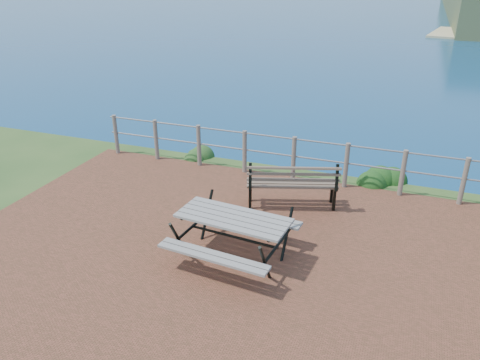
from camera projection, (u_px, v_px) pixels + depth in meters
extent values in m
cube|color=brown|center=(241.00, 259.00, 7.67)|extent=(10.00, 7.00, 0.12)
cylinder|color=#6B5B4C|center=(116.00, 134.00, 11.77)|extent=(0.10, 0.10, 1.00)
cylinder|color=#6B5B4C|center=(156.00, 140.00, 11.40)|extent=(0.10, 0.10, 1.00)
cylinder|color=#6B5B4C|center=(199.00, 146.00, 11.04)|extent=(0.10, 0.10, 1.00)
cylinder|color=#6B5B4C|center=(245.00, 152.00, 10.67)|extent=(0.10, 0.10, 1.00)
cylinder|color=#6B5B4C|center=(294.00, 158.00, 10.31)|extent=(0.10, 0.10, 1.00)
cylinder|color=#6B5B4C|center=(346.00, 165.00, 9.94)|extent=(0.10, 0.10, 1.00)
cylinder|color=#6B5B4C|center=(403.00, 173.00, 9.58)|extent=(0.10, 0.10, 1.00)
cylinder|color=#6B5B4C|center=(464.00, 181.00, 9.21)|extent=(0.10, 0.10, 1.00)
cylinder|color=slate|center=(295.00, 139.00, 10.12)|extent=(9.40, 0.04, 0.04)
cylinder|color=slate|center=(294.00, 156.00, 10.28)|extent=(9.40, 0.04, 0.04)
cube|color=gray|center=(233.00, 218.00, 7.40)|extent=(1.85, 0.90, 0.04)
cube|color=gray|center=(233.00, 234.00, 7.52)|extent=(1.81, 0.43, 0.04)
cube|color=gray|center=(233.00, 234.00, 7.52)|extent=(1.81, 0.43, 0.04)
cylinder|color=black|center=(233.00, 237.00, 7.54)|extent=(1.54, 0.19, 0.04)
cube|color=brown|center=(292.00, 183.00, 9.16)|extent=(1.82, 0.98, 0.04)
cube|color=brown|center=(293.00, 169.00, 9.03)|extent=(1.72, 0.68, 0.40)
cube|color=black|center=(291.00, 194.00, 9.26)|extent=(0.07, 0.08, 0.49)
cube|color=black|center=(291.00, 194.00, 9.26)|extent=(0.07, 0.08, 0.49)
cube|color=black|center=(291.00, 194.00, 9.26)|extent=(0.07, 0.08, 0.49)
cube|color=black|center=(291.00, 194.00, 9.26)|extent=(0.07, 0.08, 0.49)
ellipsoid|color=#254F1D|center=(194.00, 156.00, 11.82)|extent=(0.74, 0.74, 0.47)
ellipsoid|color=#164314|center=(382.00, 182.00, 10.41)|extent=(0.72, 0.72, 0.44)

